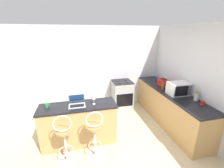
% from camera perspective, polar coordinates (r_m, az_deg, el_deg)
% --- Properties ---
extents(ground_plane, '(20.00, 20.00, 0.00)m').
position_cam_1_polar(ground_plane, '(3.42, -0.26, -25.52)').
color(ground_plane, beige).
extents(wall_back, '(12.00, 0.06, 2.60)m').
position_cam_1_polar(wall_back, '(4.80, -6.54, 5.72)').
color(wall_back, silver).
rests_on(wall_back, ground_plane).
extents(wall_right, '(0.06, 12.00, 2.60)m').
position_cam_1_polar(wall_right, '(3.77, 33.63, -1.20)').
color(wall_right, silver).
rests_on(wall_right, ground_plane).
extents(breakfast_bar, '(1.64, 0.54, 0.93)m').
position_cam_1_polar(breakfast_bar, '(3.52, -12.32, -14.67)').
color(breakfast_bar, tan).
rests_on(breakfast_bar, ground_plane).
extents(counter_right, '(0.64, 2.77, 0.93)m').
position_cam_1_polar(counter_right, '(4.46, 20.61, -7.92)').
color(counter_right, tan).
rests_on(counter_right, ground_plane).
extents(bar_stool_near, '(0.40, 0.40, 1.07)m').
position_cam_1_polar(bar_stool_near, '(3.09, -17.52, -19.61)').
color(bar_stool_near, silver).
rests_on(bar_stool_near, ground_plane).
extents(bar_stool_far, '(0.40, 0.40, 1.07)m').
position_cam_1_polar(bar_stool_far, '(3.08, -6.61, -18.82)').
color(bar_stool_far, silver).
rests_on(bar_stool_far, ground_plane).
extents(laptop, '(0.34, 0.32, 0.23)m').
position_cam_1_polar(laptop, '(3.30, -13.24, -6.75)').
color(laptop, '#B7BABF').
rests_on(laptop, breakfast_bar).
extents(microwave, '(0.50, 0.35, 0.31)m').
position_cam_1_polar(microwave, '(4.04, 24.03, -1.57)').
color(microwave, silver).
rests_on(microwave, counter_right).
extents(toaster, '(0.23, 0.30, 0.20)m').
position_cam_1_polar(toaster, '(4.58, 18.91, 0.58)').
color(toaster, red).
rests_on(toaster, counter_right).
extents(stove_range, '(0.61, 0.61, 0.94)m').
position_cam_1_polar(stove_range, '(4.90, 3.82, -4.21)').
color(stove_range, '#9EA3A8').
rests_on(stove_range, ground_plane).
extents(wine_glass_short, '(0.08, 0.08, 0.17)m').
position_cam_1_polar(wine_glass_short, '(3.24, -7.00, -5.65)').
color(wine_glass_short, silver).
rests_on(wine_glass_short, breakfast_bar).
extents(mug_blue, '(0.09, 0.07, 0.09)m').
position_cam_1_polar(mug_blue, '(5.18, 16.61, 2.33)').
color(mug_blue, '#2D51AD').
rests_on(mug_blue, counter_right).
extents(storage_jar, '(0.09, 0.09, 0.20)m').
position_cam_1_polar(storage_jar, '(3.88, 29.43, -4.13)').
color(storage_jar, silver).
rests_on(storage_jar, counter_right).
extents(mug_red, '(0.09, 0.07, 0.10)m').
position_cam_1_polar(mug_red, '(3.73, 31.30, -6.20)').
color(mug_red, red).
rests_on(mug_red, counter_right).
extents(mug_white, '(0.10, 0.08, 0.10)m').
position_cam_1_polar(mug_white, '(4.46, 23.28, -1.07)').
color(mug_white, white).
rests_on(mug_white, counter_right).
extents(mug_green, '(0.09, 0.07, 0.09)m').
position_cam_1_polar(mug_green, '(3.40, -23.61, -7.37)').
color(mug_green, '#338447').
rests_on(mug_green, breakfast_bar).
extents(pepper_mill, '(0.06, 0.06, 0.22)m').
position_cam_1_polar(pepper_mill, '(4.26, 18.83, -0.66)').
color(pepper_mill, brown).
rests_on(pepper_mill, counter_right).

